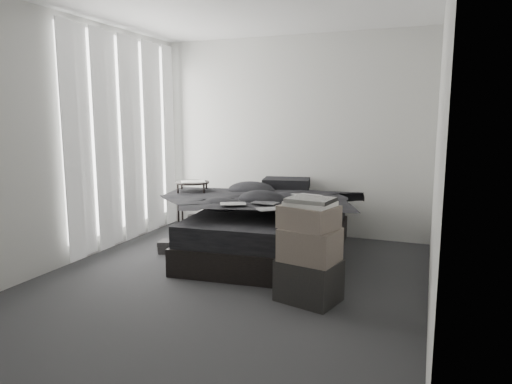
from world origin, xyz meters
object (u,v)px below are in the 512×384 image
(bed, at_px, (270,242))
(box_lower, at_px, (309,280))
(laptop, at_px, (305,190))
(side_stand, at_px, (193,213))

(bed, height_order, box_lower, box_lower)
(laptop, relative_size, side_stand, 0.44)
(laptop, bearing_deg, box_lower, -60.06)
(laptop, height_order, side_stand, laptop)
(side_stand, distance_m, box_lower, 2.23)
(bed, relative_size, box_lower, 4.26)
(side_stand, bearing_deg, laptop, -1.90)
(laptop, distance_m, box_lower, 1.42)
(bed, relative_size, side_stand, 2.73)
(bed, height_order, side_stand, side_stand)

